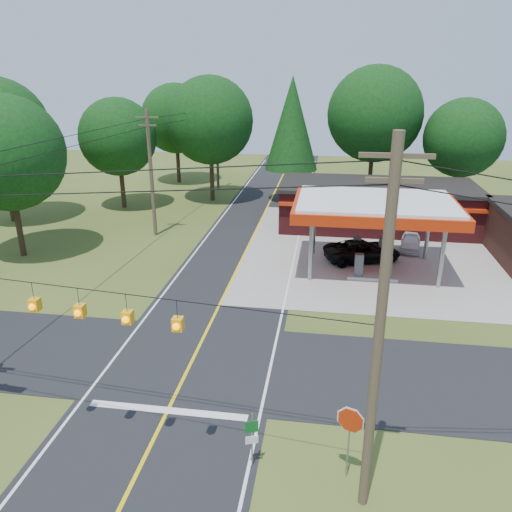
# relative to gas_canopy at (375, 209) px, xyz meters

# --- Properties ---
(ground) EXTENTS (120.00, 120.00, 0.00)m
(ground) POSITION_rel_gas_canopy_xyz_m (-9.00, -13.00, -4.27)
(ground) COLOR #384D1B
(ground) RESTS_ON ground
(main_highway) EXTENTS (8.00, 120.00, 0.02)m
(main_highway) POSITION_rel_gas_canopy_xyz_m (-9.00, -13.00, -4.26)
(main_highway) COLOR black
(main_highway) RESTS_ON ground
(cross_road) EXTENTS (70.00, 7.00, 0.02)m
(cross_road) POSITION_rel_gas_canopy_xyz_m (-9.00, -13.00, -4.25)
(cross_road) COLOR black
(cross_road) RESTS_ON ground
(lane_center_yellow) EXTENTS (0.15, 110.00, 0.00)m
(lane_center_yellow) POSITION_rel_gas_canopy_xyz_m (-9.00, -13.00, -4.24)
(lane_center_yellow) COLOR yellow
(lane_center_yellow) RESTS_ON main_highway
(gas_canopy) EXTENTS (10.60, 7.40, 4.88)m
(gas_canopy) POSITION_rel_gas_canopy_xyz_m (0.00, 0.00, 0.00)
(gas_canopy) COLOR gray
(gas_canopy) RESTS_ON ground
(convenience_store) EXTENTS (16.40, 7.55, 3.80)m
(convenience_store) POSITION_rel_gas_canopy_xyz_m (1.00, 9.98, -2.35)
(convenience_store) COLOR #56181D
(convenience_store) RESTS_ON ground
(utility_pole_near_right) EXTENTS (1.80, 0.30, 11.50)m
(utility_pole_near_right) POSITION_rel_gas_canopy_xyz_m (-1.50, -20.00, 1.69)
(utility_pole_near_right) COLOR #473828
(utility_pole_near_right) RESTS_ON ground
(utility_pole_far_left) EXTENTS (1.80, 0.30, 10.00)m
(utility_pole_far_left) POSITION_rel_gas_canopy_xyz_m (-17.00, 5.00, 0.93)
(utility_pole_far_left) COLOR #473828
(utility_pole_far_left) RESTS_ON ground
(utility_pole_north) EXTENTS (0.30, 0.30, 9.50)m
(utility_pole_north) POSITION_rel_gas_canopy_xyz_m (-15.50, 22.00, 0.48)
(utility_pole_north) COLOR #473828
(utility_pole_north) RESTS_ON ground
(overhead_beacons) EXTENTS (17.04, 2.04, 1.03)m
(overhead_beacons) POSITION_rel_gas_canopy_xyz_m (-10.00, -19.00, 1.95)
(overhead_beacons) COLOR black
(overhead_beacons) RESTS_ON ground
(treeline_backdrop) EXTENTS (70.27, 51.59, 13.30)m
(treeline_backdrop) POSITION_rel_gas_canopy_xyz_m (-8.18, 11.01, 3.22)
(treeline_backdrop) COLOR #332316
(treeline_backdrop) RESTS_ON ground
(suv_car) EXTENTS (6.79, 6.79, 1.48)m
(suv_car) POSITION_rel_gas_canopy_xyz_m (-0.50, 1.50, -3.53)
(suv_car) COLOR black
(suv_car) RESTS_ON ground
(sedan_car) EXTENTS (4.05, 4.05, 1.20)m
(sedan_car) POSITION_rel_gas_canopy_xyz_m (3.23, 4.47, -3.67)
(sedan_car) COLOR white
(sedan_car) RESTS_ON ground
(octagonal_stop_sign) EXTENTS (0.90, 0.37, 2.79)m
(octagonal_stop_sign) POSITION_rel_gas_canopy_xyz_m (-2.00, -19.01, -2.17)
(octagonal_stop_sign) COLOR gray
(octagonal_stop_sign) RESTS_ON ground
(route_sign_post) EXTENTS (0.43, 0.18, 2.18)m
(route_sign_post) POSITION_rel_gas_canopy_xyz_m (-5.20, -19.02, -2.97)
(route_sign_post) COLOR gray
(route_sign_post) RESTS_ON ground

